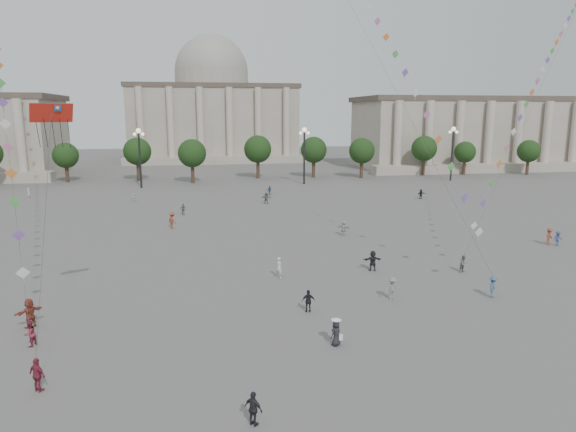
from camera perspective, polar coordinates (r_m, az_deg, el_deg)
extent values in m
plane|color=#52504E|center=(28.69, 0.84, -16.04)|extent=(360.00, 360.00, 0.00)
cube|color=gray|center=(144.23, 23.91, 8.30)|extent=(80.00, 22.00, 16.00)
cube|color=#4C4037|center=(144.17, 24.18, 11.71)|extent=(81.60, 22.44, 1.20)
cube|color=gray|center=(134.06, 26.73, 4.90)|extent=(84.00, 4.00, 2.00)
cube|color=gray|center=(155.13, -8.31, 10.02)|extent=(46.00, 30.00, 20.00)
cube|color=#4C4037|center=(155.28, -8.43, 13.94)|extent=(46.92, 30.60, 1.20)
cube|color=gray|center=(138.64, -7.99, 6.17)|extent=(48.30, 4.00, 2.00)
cylinder|color=gray|center=(155.38, -8.45, 14.64)|extent=(21.00, 21.00, 5.00)
sphere|color=gray|center=(155.55, -8.48, 15.55)|extent=(21.00, 21.00, 21.00)
cylinder|color=#36271B|center=(106.67, -23.63, 4.22)|extent=(0.70, 0.70, 3.52)
sphere|color=black|center=(106.34, -23.79, 6.19)|extent=(5.12, 5.12, 5.12)
cylinder|color=#36271B|center=(104.49, -17.21, 4.53)|extent=(0.70, 0.70, 3.52)
sphere|color=black|center=(104.15, -17.33, 6.54)|extent=(5.12, 5.12, 5.12)
cylinder|color=#36271B|center=(103.66, -10.60, 4.80)|extent=(0.70, 0.70, 3.52)
sphere|color=black|center=(103.32, -10.67, 6.82)|extent=(5.12, 5.12, 5.12)
cylinder|color=#36271B|center=(104.22, -3.97, 5.00)|extent=(0.70, 0.70, 3.52)
sphere|color=black|center=(103.88, -4.00, 7.01)|extent=(5.12, 5.12, 5.12)
cylinder|color=#36271B|center=(106.13, 2.51, 5.13)|extent=(0.70, 0.70, 3.52)
sphere|color=black|center=(105.80, 2.53, 7.11)|extent=(5.12, 5.12, 5.12)
cylinder|color=#36271B|center=(109.34, 8.69, 5.19)|extent=(0.70, 0.70, 3.52)
sphere|color=black|center=(109.02, 8.75, 7.11)|extent=(5.12, 5.12, 5.12)
cylinder|color=#36271B|center=(113.73, 14.46, 5.20)|extent=(0.70, 0.70, 3.52)
sphere|color=black|center=(113.42, 14.55, 7.04)|extent=(5.12, 5.12, 5.12)
cylinder|color=#36271B|center=(119.17, 19.74, 5.15)|extent=(0.70, 0.70, 3.52)
sphere|color=black|center=(118.88, 19.86, 6.92)|extent=(5.12, 5.12, 5.12)
cylinder|color=#36271B|center=(125.53, 24.53, 5.08)|extent=(0.70, 0.70, 3.52)
sphere|color=black|center=(125.25, 24.67, 6.75)|extent=(5.12, 5.12, 5.12)
cylinder|color=#262628|center=(95.92, -16.12, 5.98)|extent=(0.36, 0.36, 10.00)
sphere|color=#FFE5B2|center=(95.62, -16.29, 9.08)|extent=(0.90, 0.90, 0.90)
sphere|color=#FFE5B2|center=(95.71, -16.69, 8.70)|extent=(0.60, 0.60, 0.60)
sphere|color=#FFE5B2|center=(95.56, -15.85, 8.74)|extent=(0.60, 0.60, 0.60)
cylinder|color=#262628|center=(97.41, 1.82, 6.49)|extent=(0.36, 0.36, 10.00)
sphere|color=#FFE5B2|center=(97.11, 1.83, 9.55)|extent=(0.90, 0.90, 0.90)
sphere|color=#FFE5B2|center=(96.99, 1.42, 9.20)|extent=(0.60, 0.60, 0.60)
sphere|color=#FFE5B2|center=(97.28, 2.24, 9.20)|extent=(0.60, 0.60, 0.60)
cylinder|color=#262628|center=(107.60, 17.76, 6.42)|extent=(0.36, 0.36, 10.00)
sphere|color=#FFE5B2|center=(107.33, 17.93, 9.18)|extent=(0.90, 0.90, 0.90)
sphere|color=#FFE5B2|center=(107.02, 17.57, 8.88)|extent=(0.60, 0.60, 0.60)
sphere|color=#FFE5B2|center=(107.67, 18.24, 8.85)|extent=(0.60, 0.60, 0.60)
imported|color=#304D6C|center=(84.47, -2.07, 2.85)|extent=(0.92, 0.86, 1.52)
imported|color=black|center=(44.46, 9.39, -4.92)|extent=(1.64, 0.58, 1.74)
imported|color=silver|center=(80.54, -16.75, 1.94)|extent=(1.23, 1.32, 1.47)
imported|color=slate|center=(37.95, 11.52, -7.89)|extent=(1.16, 0.75, 1.69)
imported|color=beige|center=(56.57, 6.21, -1.33)|extent=(1.64, 1.23, 1.72)
imported|color=brown|center=(58.72, 27.03, -2.03)|extent=(1.31, 1.17, 1.77)
imported|color=black|center=(83.26, 14.56, 2.38)|extent=(1.51, 0.90, 1.55)
imported|color=silver|center=(90.14, -26.85, 2.25)|extent=(0.64, 0.76, 1.77)
imported|color=slate|center=(76.37, -2.44, 2.01)|extent=(1.64, 1.01, 1.68)
imported|color=silver|center=(42.01, -1.00, -5.73)|extent=(0.70, 0.76, 1.74)
imported|color=navy|center=(58.79, 27.79, -2.21)|extent=(1.01, 0.61, 1.52)
imported|color=slate|center=(69.29, -11.58, 0.74)|extent=(0.95, 0.70, 1.50)
imported|color=brown|center=(61.30, -12.74, -0.47)|extent=(1.32, 1.42, 1.92)
imported|color=maroon|center=(28.46, -26.08, -15.57)|extent=(1.06, 0.94, 1.72)
imported|color=#232228|center=(23.48, -3.85, -20.59)|extent=(0.92, 0.91, 1.56)
imported|color=maroon|center=(36.42, -26.77, -9.60)|extent=(1.66, 1.58, 1.88)
imported|color=black|center=(35.05, 2.29, -9.42)|extent=(0.97, 0.53, 1.56)
imported|color=maroon|center=(33.67, -26.75, -11.59)|extent=(0.87, 0.94, 1.54)
imported|color=#365779|center=(40.48, 21.83, -7.33)|extent=(1.11, 1.19, 1.61)
imported|color=slate|center=(45.89, 18.92, -5.05)|extent=(0.86, 0.75, 1.48)
imported|color=black|center=(30.45, 5.36, -12.83)|extent=(0.88, 0.82, 1.51)
cone|color=white|center=(30.10, 5.39, -11.33)|extent=(0.52, 0.52, 0.14)
cylinder|color=white|center=(30.13, 5.39, -11.43)|extent=(0.60, 0.60, 0.02)
cube|color=white|center=(30.46, 5.89, -13.25)|extent=(0.22, 0.10, 0.35)
cube|color=#B51E13|center=(31.09, -24.80, 10.37)|extent=(2.21, 1.43, 1.02)
cube|color=#167C35|center=(31.14, -25.49, 10.78)|extent=(0.40, 0.33, 0.34)
cube|color=#1D4DA1|center=(30.97, -24.22, 10.88)|extent=(0.40, 0.33, 0.34)
sphere|color=gold|center=(31.10, -25.50, 10.78)|extent=(0.20, 0.20, 0.20)
sphere|color=gold|center=(30.93, -24.23, 10.88)|extent=(0.20, 0.20, 0.20)
cylinder|color=#3F3F3F|center=(28.94, -25.46, -1.30)|extent=(0.02, 0.02, 12.96)
cube|color=silver|center=(34.47, -27.36, -5.63)|extent=(0.76, 0.25, 0.76)
cube|color=#7D54A8|center=(35.85, -27.76, -1.88)|extent=(0.76, 0.25, 0.76)
cube|color=#4FA64C|center=(37.40, -28.09, 1.36)|extent=(0.76, 0.25, 0.76)
cube|color=orange|center=(39.07, -28.39, 4.20)|extent=(0.76, 0.25, 0.76)
cube|color=#C96A99|center=(40.83, -28.66, 6.72)|extent=(0.76, 0.25, 0.76)
cube|color=silver|center=(42.67, -28.90, 8.96)|extent=(0.76, 0.25, 0.76)
cube|color=#7D54A8|center=(44.57, -29.12, 10.96)|extent=(0.76, 0.25, 0.76)
cube|color=#4FA64C|center=(46.51, -29.32, 12.76)|extent=(0.76, 0.25, 0.76)
cube|color=silver|center=(41.06, 20.46, -1.70)|extent=(0.76, 0.25, 0.76)
cube|color=#7D54A8|center=(42.21, 19.04, 2.01)|extent=(0.76, 0.25, 0.76)
cube|color=#4FA64C|center=(43.57, 17.68, 5.27)|extent=(0.76, 0.25, 0.76)
cube|color=orange|center=(45.09, 16.38, 8.19)|extent=(0.76, 0.25, 0.76)
cube|color=#C96A99|center=(46.74, 15.15, 10.80)|extent=(0.76, 0.25, 0.76)
cube|color=silver|center=(48.50, 13.99, 13.16)|extent=(0.76, 0.25, 0.76)
cube|color=#7D54A8|center=(50.35, 12.89, 15.29)|extent=(0.76, 0.25, 0.76)
cube|color=#4FA64C|center=(52.27, 11.84, 17.21)|extent=(0.76, 0.25, 0.76)
cube|color=orange|center=(54.26, 10.85, 18.96)|extent=(0.76, 0.25, 0.76)
cube|color=#C96A99|center=(56.31, 9.91, 20.55)|extent=(0.76, 0.25, 0.76)
cube|color=silver|center=(58.40, 9.02, 21.99)|extent=(0.76, 0.25, 0.76)
cylinder|color=#3F3F3F|center=(69.63, 26.76, 13.77)|extent=(0.02, 0.02, 61.24)
cube|color=silver|center=(47.22, 19.97, -1.01)|extent=(0.76, 0.25, 0.76)
cube|color=#7D54A8|center=(48.96, 20.86, 1.41)|extent=(0.76, 0.25, 0.76)
cube|color=#4FA64C|center=(50.81, 21.67, 3.52)|extent=(0.76, 0.25, 0.76)
cube|color=orange|center=(52.74, 22.43, 5.39)|extent=(0.76, 0.25, 0.76)
cube|color=#C96A99|center=(54.73, 23.13, 7.06)|extent=(0.76, 0.25, 0.76)
cube|color=silver|center=(56.77, 23.78, 8.57)|extent=(0.76, 0.25, 0.76)
cube|color=#7D54A8|center=(58.86, 24.39, 9.94)|extent=(0.76, 0.25, 0.76)
cube|color=#4FA64C|center=(60.99, 24.95, 11.19)|extent=(0.76, 0.25, 0.76)
cube|color=orange|center=(63.14, 25.48, 12.33)|extent=(0.76, 0.25, 0.76)
cube|color=#C96A99|center=(65.33, 25.98, 13.37)|extent=(0.76, 0.25, 0.76)
cube|color=silver|center=(67.53, 26.45, 14.33)|extent=(0.76, 0.25, 0.76)
cube|color=#7D54A8|center=(69.76, 26.89, 15.21)|extent=(0.76, 0.25, 0.76)
cube|color=#4FA64C|center=(72.01, 27.31, 16.02)|extent=(0.76, 0.25, 0.76)
cube|color=orange|center=(74.27, 27.70, 16.77)|extent=(0.76, 0.25, 0.76)
cube|color=#C96A99|center=(76.54, 28.07, 17.47)|extent=(0.76, 0.25, 0.76)
cube|color=silver|center=(78.82, 28.42, 18.12)|extent=(0.76, 0.25, 0.76)
cube|color=#7D54A8|center=(81.12, 28.75, 18.72)|extent=(0.76, 0.25, 0.76)
cube|color=#4FA64C|center=(83.42, 29.07, 19.28)|extent=(0.76, 0.25, 0.76)
cube|color=orange|center=(85.73, 29.37, 19.81)|extent=(0.76, 0.25, 0.76)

